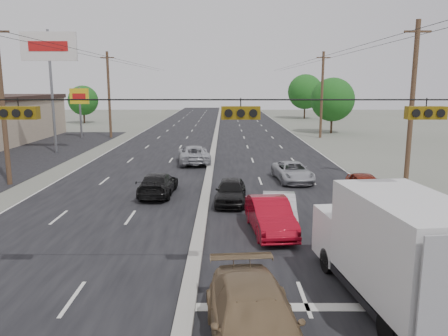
{
  "coord_description": "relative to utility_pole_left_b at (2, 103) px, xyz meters",
  "views": [
    {
      "loc": [
        1.06,
        -11.85,
        6.19
      ],
      "look_at": [
        1.04,
        9.08,
        2.2
      ],
      "focal_mm": 35.0,
      "sensor_mm": 36.0,
      "label": 1
    }
  ],
  "objects": [
    {
      "name": "utility_pole_right_c",
      "position": [
        25.0,
        25.0,
        0.0
      ],
      "size": [
        1.6,
        0.3,
        10.0
      ],
      "color": "#422D1E",
      "rests_on": "ground"
    },
    {
      "name": "center_median",
      "position": [
        12.5,
        15.0,
        -5.01
      ],
      "size": [
        0.5,
        160.0,
        0.2
      ],
      "primitive_type": "cube",
      "color": "gray",
      "rests_on": "ground"
    },
    {
      "name": "tree_left_far",
      "position": [
        -9.5,
        45.0,
        -1.39
      ],
      "size": [
        4.8,
        4.8,
        6.12
      ],
      "color": "#382619",
      "rests_on": "ground"
    },
    {
      "name": "tree_right_mid",
      "position": [
        27.5,
        30.0,
        -0.77
      ],
      "size": [
        5.6,
        5.6,
        7.14
      ],
      "color": "#382619",
      "rests_on": "ground"
    },
    {
      "name": "oncoming_far",
      "position": [
        11.1,
        7.57,
        -4.39
      ],
      "size": [
        3.02,
        5.44,
        1.44
      ],
      "primitive_type": "imported",
      "rotation": [
        0.0,
        0.0,
        3.27
      ],
      "color": "#A2A3A9",
      "rests_on": "ground"
    },
    {
      "name": "queue_car_b",
      "position": [
        16.0,
        -8.07,
        -4.43
      ],
      "size": [
        1.76,
        4.23,
        1.36
      ],
      "primitive_type": "imported",
      "rotation": [
        0.0,
        0.0,
        -0.08
      ],
      "color": "silver",
      "rests_on": "ground"
    },
    {
      "name": "queue_car_e",
      "position": [
        21.33,
        -3.42,
        -4.43
      ],
      "size": [
        1.79,
        4.07,
        1.36
      ],
      "primitive_type": "imported",
      "rotation": [
        0.0,
        0.0,
        -0.05
      ],
      "color": "maroon",
      "rests_on": "ground"
    },
    {
      "name": "ground",
      "position": [
        12.5,
        -15.0,
        -5.11
      ],
      "size": [
        200.0,
        200.0,
        0.0
      ],
      "primitive_type": "plane",
      "color": "#606356",
      "rests_on": "ground"
    },
    {
      "name": "box_truck",
      "position": [
        18.27,
        -15.26,
        -3.41
      ],
      "size": [
        3.04,
        6.75,
        3.31
      ],
      "rotation": [
        0.0,
        0.0,
        0.12
      ],
      "color": "black",
      "rests_on": "ground"
    },
    {
      "name": "parking_lot",
      "position": [
        -4.5,
        10.0,
        -5.11
      ],
      "size": [
        10.0,
        42.0,
        0.02
      ],
      "primitive_type": "cube",
      "color": "black",
      "rests_on": "ground"
    },
    {
      "name": "traffic_signals",
      "position": [
        13.9,
        -15.0,
        0.39
      ],
      "size": [
        25.0,
        0.3,
        0.54
      ],
      "color": "black",
      "rests_on": "ground"
    },
    {
      "name": "queue_car_a",
      "position": [
        13.9,
        -4.45,
        -4.45
      ],
      "size": [
        1.8,
        3.95,
        1.32
      ],
      "primitive_type": "imported",
      "rotation": [
        0.0,
        0.0,
        -0.07
      ],
      "color": "black",
      "rests_on": "ground"
    },
    {
      "name": "utility_pole_left_c",
      "position": [
        0.0,
        25.0,
        0.0
      ],
      "size": [
        1.6,
        0.3,
        10.0
      ],
      "color": "#422D1E",
      "rests_on": "ground"
    },
    {
      "name": "red_sedan",
      "position": [
        15.5,
        -9.1,
        -4.38
      ],
      "size": [
        1.99,
        4.56,
        1.46
      ],
      "primitive_type": "imported",
      "rotation": [
        0.0,
        0.0,
        0.1
      ],
      "color": "maroon",
      "rests_on": "ground"
    },
    {
      "name": "utility_pole_left_b",
      "position": [
        0.0,
        0.0,
        0.0
      ],
      "size": [
        1.6,
        0.3,
        10.0
      ],
      "color": "#422D1E",
      "rests_on": "ground"
    },
    {
      "name": "tan_sedan",
      "position": [
        14.26,
        -17.6,
        -4.36
      ],
      "size": [
        2.57,
        5.35,
        1.5
      ],
      "primitive_type": "imported",
      "rotation": [
        0.0,
        0.0,
        0.09
      ],
      "color": "brown",
      "rests_on": "ground"
    },
    {
      "name": "road_surface",
      "position": [
        12.5,
        15.0,
        -5.11
      ],
      "size": [
        20.0,
        160.0,
        0.02
      ],
      "primitive_type": "cube",
      "color": "black",
      "rests_on": "ground"
    },
    {
      "name": "queue_car_c",
      "position": [
        18.0,
        0.95,
        -4.48
      ],
      "size": [
        2.52,
        4.67,
        1.25
      ],
      "primitive_type": "imported",
      "rotation": [
        0.0,
        0.0,
        0.1
      ],
      "color": "#9E9FA5",
      "rests_on": "ground"
    },
    {
      "name": "tree_right_far",
      "position": [
        28.5,
        55.0,
        -0.15
      ],
      "size": [
        6.4,
        6.4,
        8.16
      ],
      "color": "#382619",
      "rests_on": "ground"
    },
    {
      "name": "black_suv",
      "position": [
        19.96,
        -15.11,
        -4.25
      ],
      "size": [
        3.33,
        6.38,
        1.71
      ],
      "primitive_type": "imported",
      "rotation": [
        0.0,
        0.0,
        0.08
      ],
      "color": "black",
      "rests_on": "ground"
    },
    {
      "name": "oncoming_near",
      "position": [
        9.78,
        -2.68,
        -4.46
      ],
      "size": [
        1.96,
        4.51,
        1.29
      ],
      "primitive_type": "imported",
      "rotation": [
        0.0,
        0.0,
        3.11
      ],
      "color": "black",
      "rests_on": "ground"
    },
    {
      "name": "pole_sign_billboard",
      "position": [
        -2.0,
        13.0,
        3.76
      ],
      "size": [
        5.0,
        0.25,
        11.0
      ],
      "color": "slate",
      "rests_on": "ground"
    },
    {
      "name": "pole_sign_far",
      "position": [
        -3.5,
        25.0,
        -0.7
      ],
      "size": [
        2.2,
        0.25,
        6.0
      ],
      "color": "slate",
      "rests_on": "ground"
    },
    {
      "name": "utility_pole_right_b",
      "position": [
        25.0,
        0.0,
        0.0
      ],
      "size": [
        1.6,
        0.3,
        10.0
      ],
      "color": "#422D1E",
      "rests_on": "ground"
    }
  ]
}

